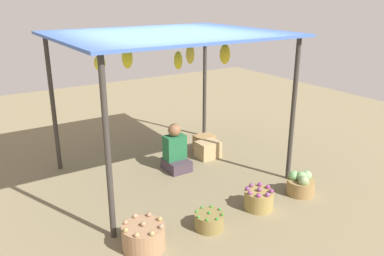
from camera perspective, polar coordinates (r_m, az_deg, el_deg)
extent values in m
plane|color=#7F7252|center=(6.43, -3.08, -6.49)|extent=(14.00, 14.00, 0.00)
cylinder|color=#38332D|center=(4.47, -12.07, -3.40)|extent=(0.07, 0.07, 2.18)
cylinder|color=#38332D|center=(6.04, 14.37, 2.30)|extent=(0.07, 0.07, 2.18)
cylinder|color=#38332D|center=(6.58, -19.41, 3.16)|extent=(0.07, 0.07, 2.18)
cylinder|color=#38332D|center=(7.74, 1.84, 6.46)|extent=(0.07, 0.07, 2.18)
cube|color=#4064B4|center=(5.83, -3.47, 13.39)|extent=(3.19, 2.61, 0.04)
ellipsoid|color=yellow|center=(5.60, -13.16, 9.07)|extent=(0.15, 0.15, 0.22)
ellipsoid|color=yellow|center=(6.00, -9.32, 9.95)|extent=(0.16, 0.16, 0.32)
ellipsoid|color=yellow|center=(5.69, -2.00, 9.71)|extent=(0.12, 0.12, 0.26)
ellipsoid|color=gold|center=(6.27, -0.26, 10.57)|extent=(0.13, 0.13, 0.30)
ellipsoid|color=yellow|center=(6.30, 4.77, 10.54)|extent=(0.17, 0.17, 0.31)
cube|color=#42353E|center=(6.50, -2.25, -5.31)|extent=(0.36, 0.44, 0.18)
cube|color=#206138|center=(6.42, -2.51, -2.79)|extent=(0.34, 0.22, 0.40)
sphere|color=brown|center=(6.32, -2.55, -0.31)|extent=(0.21, 0.21, 0.21)
cylinder|color=#9D7654|center=(4.67, -6.97, -15.28)|extent=(0.49, 0.49, 0.28)
sphere|color=#967955|center=(4.58, -7.06, -13.58)|extent=(0.06, 0.06, 0.06)
sphere|color=#A5844C|center=(4.66, -4.67, -12.94)|extent=(0.06, 0.06, 0.06)
sphere|color=#9E7657|center=(4.75, -6.22, -12.32)|extent=(0.06, 0.06, 0.06)
sphere|color=#A07E5D|center=(4.74, -8.20, -12.45)|extent=(0.06, 0.06, 0.06)
sphere|color=#A17558|center=(4.65, -9.58, -13.26)|extent=(0.06, 0.06, 0.06)
sphere|color=#99844E|center=(4.51, -9.53, -14.34)|extent=(0.06, 0.06, 0.06)
sphere|color=#A38659|center=(4.41, -7.97, -15.05)|extent=(0.06, 0.06, 0.06)
sphere|color=#978652|center=(4.42, -5.81, -14.91)|extent=(0.06, 0.06, 0.06)
sphere|color=#977A5F|center=(4.52, -4.45, -14.00)|extent=(0.06, 0.06, 0.06)
cylinder|color=olive|center=(4.99, 2.48, -13.23)|extent=(0.36, 0.36, 0.20)
sphere|color=green|center=(4.93, 2.50, -12.10)|extent=(0.04, 0.04, 0.04)
sphere|color=#2D8D36|center=(5.01, 4.02, -11.61)|extent=(0.04, 0.04, 0.04)
sphere|color=#3D8E26|center=(5.07, 2.81, -11.23)|extent=(0.04, 0.04, 0.04)
sphere|color=#328B32|center=(5.04, 1.43, -11.36)|extent=(0.04, 0.04, 0.04)
sphere|color=#2E8D2E|center=(4.96, 0.64, -11.95)|extent=(0.04, 0.04, 0.04)
sphere|color=#398A31|center=(4.85, 0.92, -12.67)|extent=(0.04, 0.04, 0.04)
sphere|color=#378626|center=(4.80, 2.16, -13.10)|extent=(0.04, 0.04, 0.04)
sphere|color=green|center=(4.82, 3.62, -12.95)|extent=(0.04, 0.04, 0.04)
sphere|color=#398725|center=(4.91, 4.37, -12.32)|extent=(0.04, 0.04, 0.04)
cylinder|color=olive|center=(5.46, 9.58, -10.15)|extent=(0.39, 0.39, 0.25)
sphere|color=#753C69|center=(5.39, 9.67, -8.74)|extent=(0.06, 0.06, 0.06)
sphere|color=#873776|center=(5.49, 10.90, -8.35)|extent=(0.06, 0.06, 0.06)
sphere|color=#883572|center=(5.53, 9.75, -8.05)|extent=(0.06, 0.06, 0.06)
sphere|color=#794068|center=(5.49, 8.55, -8.18)|extent=(0.06, 0.06, 0.06)
sphere|color=#753A71|center=(5.40, 7.97, -8.67)|extent=(0.06, 0.06, 0.06)
sphere|color=#824170|center=(5.30, 8.38, -9.26)|extent=(0.06, 0.06, 0.06)
sphere|color=#883671|center=(5.25, 9.57, -9.59)|extent=(0.06, 0.06, 0.06)
sphere|color=#793A74|center=(5.29, 10.82, -9.44)|extent=(0.06, 0.06, 0.06)
sphere|color=#7A376D|center=(5.39, 11.36, -8.92)|extent=(0.06, 0.06, 0.06)
cylinder|color=olive|center=(5.96, 15.36, -8.18)|extent=(0.40, 0.40, 0.21)
sphere|color=#7BAD64|center=(5.89, 15.50, -6.74)|extent=(0.15, 0.15, 0.15)
sphere|color=#7FA36E|center=(5.97, 16.20, -6.60)|extent=(0.15, 0.15, 0.15)
sphere|color=#70AC67|center=(5.91, 14.46, -6.69)|extent=(0.15, 0.15, 0.15)
sphere|color=#839E67|center=(5.80, 15.82, -7.33)|extent=(0.15, 0.15, 0.15)
cube|color=#A07A48|center=(7.27, 1.77, -2.13)|extent=(0.35, 0.25, 0.29)
cube|color=tan|center=(6.95, 2.33, -3.12)|extent=(0.39, 0.30, 0.29)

